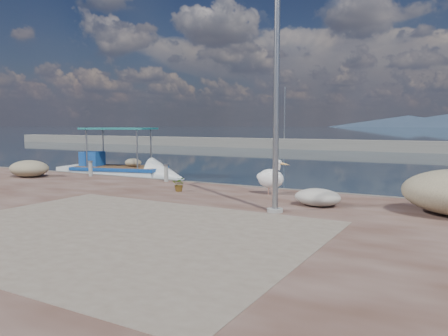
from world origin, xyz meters
TOP-DOWN VIEW (x-y plane):
  - ground at (0.00, 0.00)m, footprint 1400.00×1400.00m
  - quay_patch at (1.00, -3.00)m, footprint 9.00×7.00m
  - breakwater at (-0.00, 40.00)m, footprint 120.00×2.20m
  - boat_left at (-8.60, 7.38)m, footprint 7.00×3.76m
  - pelican at (2.03, 3.50)m, footprint 1.29×0.73m
  - lamp_post at (3.33, 0.80)m, footprint 0.44×0.96m
  - bollard_near at (-3.22, 4.51)m, footprint 0.25×0.25m
  - bollard_far at (-7.51, 4.35)m, footprint 0.24×0.24m
  - potted_plant at (-1.15, 2.54)m, footprint 0.60×0.57m
  - net_pile_b at (-9.79, 2.77)m, footprint 1.98×1.54m
  - net_pile_d at (4.08, 2.24)m, footprint 1.37×1.03m

SIDE VIEW (x-z plane):
  - ground at x=0.00m, z-range 0.00..0.00m
  - boat_left at x=-8.60m, z-range -1.35..1.85m
  - quay_patch at x=1.00m, z-range 0.50..0.51m
  - breakwater at x=0.00m, z-range -3.15..4.35m
  - net_pile_d at x=4.08m, z-range 0.50..1.02m
  - potted_plant at x=-1.15m, z-range 0.50..1.03m
  - net_pile_b at x=-9.79m, z-range 0.50..1.27m
  - bollard_far at x=-7.51m, z-range 0.53..1.26m
  - bollard_near at x=-3.22m, z-range 0.53..1.28m
  - pelican at x=2.03m, z-range 0.46..1.69m
  - lamp_post at x=3.33m, z-range 0.30..7.30m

